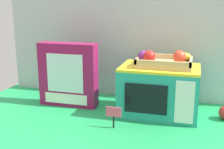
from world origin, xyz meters
name	(u,v)px	position (x,y,z in m)	size (l,w,h in m)	color
ground_plane	(129,113)	(0.00, 0.00, 0.00)	(1.70, 1.70, 0.00)	#219E54
display_back_panel	(140,49)	(0.00, 0.27, 0.29)	(1.61, 0.03, 0.57)	#B7BABF
toy_microwave	(159,90)	(0.14, 0.03, 0.12)	(0.38, 0.27, 0.24)	teal
food_groups_crate	(164,61)	(0.16, 0.03, 0.27)	(0.26, 0.19, 0.08)	tan
cookie_set_box	(68,75)	(-0.34, 0.02, 0.17)	(0.31, 0.08, 0.34)	#99144C
price_sign	(114,114)	(-0.03, -0.20, 0.07)	(0.07, 0.01, 0.10)	black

